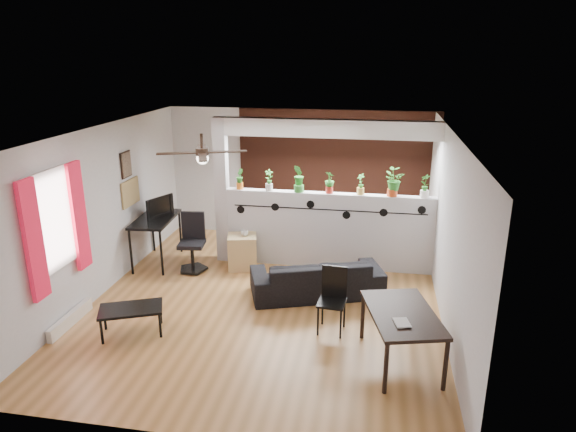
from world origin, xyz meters
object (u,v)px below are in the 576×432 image
Objects in this scene: potted_plant_3 at (330,182)px; sofa at (317,278)px; potted_plant_1 at (269,179)px; cube_shelf at (242,252)px; coffee_table at (131,311)px; dining_table at (402,318)px; cup at (245,233)px; potted_plant_2 at (299,178)px; potted_plant_6 at (425,185)px; folding_chair at (333,293)px; office_chair at (193,246)px; ceiling_fan at (202,154)px; potted_plant_5 at (393,182)px; potted_plant_0 at (240,178)px; potted_plant_4 at (361,183)px; computer_desk at (155,222)px.

potted_plant_3 reaches higher than sofa.
potted_plant_1 is 1.36m from cube_shelf.
dining_table is at bearing -0.92° from coffee_table.
potted_plant_3 reaches higher than cup.
potted_plant_6 is (2.11, 0.00, -0.03)m from potted_plant_2.
office_chair is at bearing 148.59° from folding_chair.
potted_plant_6 is 2.37m from sofa.
potted_plant_2 reaches higher than dining_table.
potted_plant_3 is 2.96× the size of cup.
ceiling_fan is 2.55× the size of potted_plant_5.
ceiling_fan is at bearing 159.98° from dining_table.
potted_plant_0 reaches higher than cube_shelf.
office_chair reaches higher than cube_shelf.
potted_plant_3 is at bearing 13.96° from office_chair.
potted_plant_4 is (2.13, 1.80, -0.77)m from ceiling_fan.
potted_plant_5 is (2.65, 1.80, -0.72)m from ceiling_fan.
potted_plant_0 is 2.84× the size of cup.
ceiling_fan is 9.41× the size of cup.
office_chair is 2.19m from coffee_table.
potted_plant_2 reaches higher than office_chair.
coffee_table is at bearing 15.67° from sofa.
dining_table is at bearing -98.25° from potted_plant_6.
coffee_table is (-3.44, -2.75, -1.25)m from potted_plant_5.
sofa is (1.54, 0.66, -2.03)m from ceiling_fan.
potted_plant_4 is at bearing 5.87° from computer_desk.
sofa is at bearing -117.04° from potted_plant_4.
ceiling_fan reaches higher than potted_plant_6.
potted_plant_2 is at bearing 121.16° from dining_table.
computer_desk is (-1.58, -0.03, 0.46)m from cube_shelf.
potted_plant_3 is 3.17m from computer_desk.
potted_plant_4 reaches higher than office_chair.
potted_plant_6 is at bearing -0.00° from potted_plant_1.
office_chair reaches higher than cup.
potted_plant_3 is 3.84m from coffee_table.
folding_chair is at bearing -59.91° from cube_shelf.
potted_plant_3 is 2.39m from folding_chair.
ceiling_fan reaches higher than potted_plant_2.
potted_plant_1 reaches higher than cube_shelf.
cube_shelf is 0.87m from office_chair.
potted_plant_6 is 4.08m from office_chair.
folding_chair reaches higher than cube_shelf.
computer_desk is 2.51m from coffee_table.
ceiling_fan is at bearing -150.49° from potted_plant_6.
potted_plant_4 is 2.86× the size of cup.
folding_chair is 2.74m from coffee_table.
potted_plant_5 reaches higher than cup.
sofa is 1.09m from folding_chair.
potted_plant_1 is 1.03m from cup.
sofa is (1.00, -1.14, -1.26)m from potted_plant_1.
potted_plant_4 is 0.19× the size of sofa.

